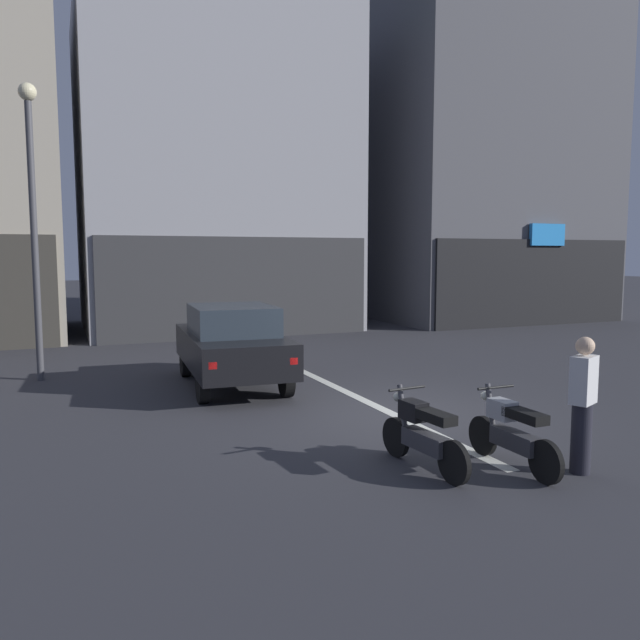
# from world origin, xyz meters

# --- Properties ---
(ground_plane) EXTENTS (120.00, 120.00, 0.00)m
(ground_plane) POSITION_xyz_m (0.00, 0.00, 0.00)
(ground_plane) COLOR #333338
(lane_centre_line) EXTENTS (0.20, 18.00, 0.01)m
(lane_centre_line) POSITION_xyz_m (0.00, 6.00, 0.00)
(lane_centre_line) COLOR silver
(lane_centre_line) RESTS_ON ground
(building_mid_block) EXTENTS (9.04, 7.72, 11.02)m
(building_mid_block) POSITION_xyz_m (0.26, 14.03, 5.50)
(building_mid_block) COLOR #9E9EA3
(building_mid_block) RESTS_ON ground
(building_far_right) EXTENTS (9.11, 9.60, 18.67)m
(building_far_right) POSITION_xyz_m (11.31, 14.03, 9.32)
(building_far_right) COLOR #56565B
(building_far_right) RESTS_ON ground
(car_black_crossing_near) EXTENTS (2.04, 4.21, 1.64)m
(car_black_crossing_near) POSITION_xyz_m (-1.89, 3.18, 0.89)
(car_black_crossing_near) COLOR black
(car_black_crossing_near) RESTS_ON ground
(street_lamp) EXTENTS (0.36, 0.36, 6.09)m
(street_lamp) POSITION_xyz_m (-5.46, 5.37, 3.76)
(street_lamp) COLOR #47474C
(street_lamp) RESTS_ON ground
(motorcycle_black_row_leftmost) EXTENTS (0.55, 1.67, 0.98)m
(motorcycle_black_row_leftmost) POSITION_xyz_m (-0.99, -2.49, 0.46)
(motorcycle_black_row_leftmost) COLOR black
(motorcycle_black_row_leftmost) RESTS_ON ground
(motorcycle_silver_row_left_mid) EXTENTS (0.55, 1.67, 0.98)m
(motorcycle_silver_row_left_mid) POSITION_xyz_m (0.06, -2.88, 0.46)
(motorcycle_silver_row_left_mid) COLOR black
(motorcycle_silver_row_left_mid) RESTS_ON ground
(person_by_motorcycles) EXTENTS (0.42, 0.35, 1.67)m
(person_by_motorcycles) POSITION_xyz_m (0.71, -3.34, 0.86)
(person_by_motorcycles) COLOR #23232D
(person_by_motorcycles) RESTS_ON ground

